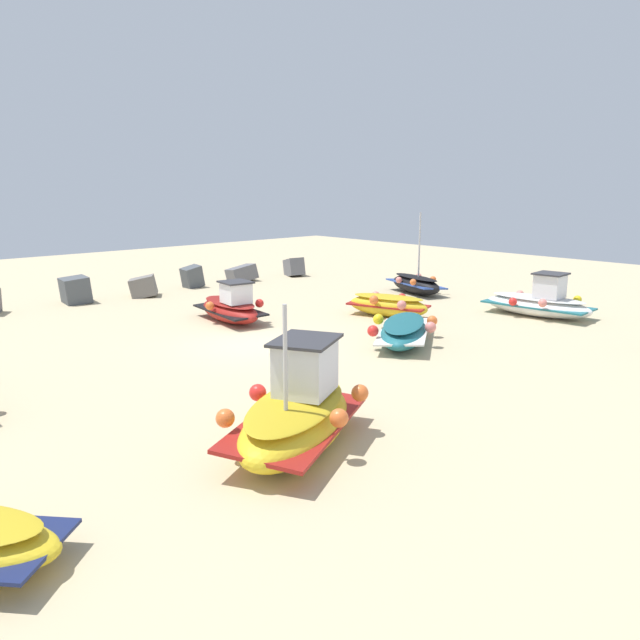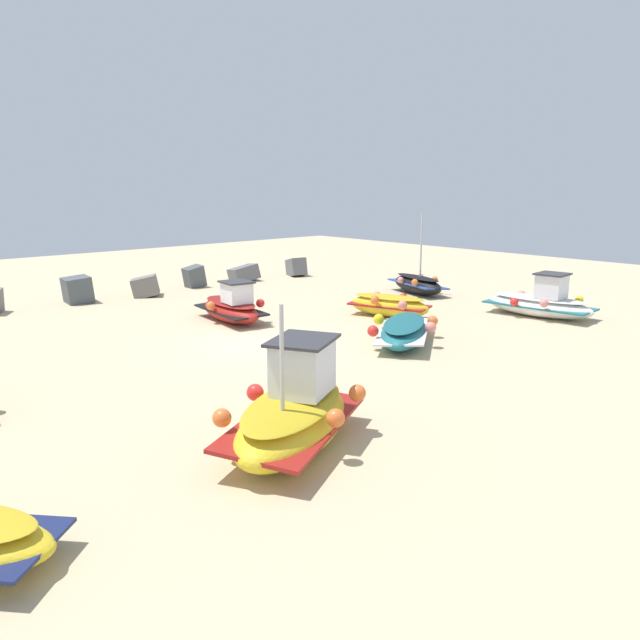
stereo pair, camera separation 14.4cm
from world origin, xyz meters
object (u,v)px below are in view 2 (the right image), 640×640
Objects in this scene: fishing_boat_3 at (404,331)px; fishing_boat_5 at (541,303)px; fishing_boat_6 at (389,305)px; fishing_boat_7 at (295,413)px; fishing_boat_1 at (418,284)px; fishing_boat_2 at (231,307)px.

fishing_boat_5 reaches higher than fishing_boat_3.
fishing_boat_3 is 0.94× the size of fishing_boat_5.
fishing_boat_7 reaches higher than fishing_boat_6.
fishing_boat_1 is at bearing 170.84° from fishing_boat_5.
fishing_boat_2 reaches higher than fishing_boat_3.
fishing_boat_6 is (4.90, -3.32, -0.06)m from fishing_boat_2.
fishing_boat_5 is 5.76m from fishing_boat_6.
fishing_boat_1 reaches higher than fishing_boat_7.
fishing_boat_3 is 0.92× the size of fishing_boat_7.
fishing_boat_6 is at bearing 5.35° from fishing_boat_7.
fishing_boat_7 reaches higher than fishing_boat_2.
fishing_boat_7 is (-5.47, -10.15, 0.15)m from fishing_boat_2.
fishing_boat_1 is 5.36m from fishing_boat_6.
fishing_boat_1 is at bearing 3.64° from fishing_boat_7.
fishing_boat_3 is at bearing -1.76° from fishing_boat_7.
fishing_boat_5 is (7.05, -0.75, 0.11)m from fishing_boat_3.
fishing_boat_1 reaches higher than fishing_boat_3.
fishing_boat_3 is at bearing -101.29° from fishing_boat_5.
fishing_boat_3 is 4.12m from fishing_boat_6.
fishing_boat_1 reaches higher than fishing_boat_5.
fishing_boat_5 is 14.98m from fishing_boat_7.
fishing_boat_3 is at bearing 143.77° from fishing_boat_1.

